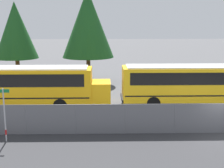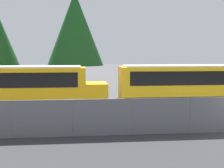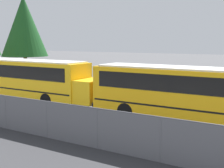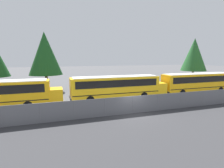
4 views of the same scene
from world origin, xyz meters
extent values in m
plane|color=#4C4C4F|center=(0.00, 0.00, 0.00)|extent=(200.00, 200.00, 0.00)
cube|color=#333335|center=(0.00, -6.00, 0.00)|extent=(118.95, 12.00, 0.01)
cube|color=#9EA0A5|center=(0.00, 0.00, 0.93)|extent=(84.95, 0.03, 1.86)
cube|color=slate|center=(0.00, -0.01, 0.93)|extent=(84.95, 0.01, 1.86)
cylinder|color=slate|center=(0.00, 0.00, 1.86)|extent=(84.95, 0.05, 0.05)
cylinder|color=slate|center=(-12.14, 0.00, 0.93)|extent=(0.07, 0.07, 1.86)
cylinder|color=slate|center=(-9.10, 0.00, 0.93)|extent=(0.07, 0.07, 1.86)
cylinder|color=slate|center=(-6.07, 0.00, 0.93)|extent=(0.07, 0.07, 1.86)
cylinder|color=slate|center=(-3.03, 0.00, 0.93)|extent=(0.07, 0.07, 1.86)
cylinder|color=slate|center=(0.00, 0.00, 0.93)|extent=(0.07, 0.07, 1.86)
cylinder|color=slate|center=(3.03, 0.00, 0.93)|extent=(0.07, 0.07, 1.86)
cylinder|color=slate|center=(6.07, 0.00, 0.93)|extent=(0.07, 0.07, 1.86)
cylinder|color=slate|center=(9.10, 0.00, 0.93)|extent=(0.07, 0.07, 1.86)
cylinder|color=slate|center=(12.14, 0.00, 0.93)|extent=(0.07, 0.07, 1.86)
cube|color=#EDA80F|center=(-7.62, 5.83, 1.33)|extent=(1.48, 2.28, 1.61)
cylinder|color=black|center=(-10.71, 6.95, 0.53)|extent=(1.06, 0.28, 1.06)
cylinder|color=black|center=(-10.71, 4.71, 0.53)|extent=(1.06, 0.28, 1.06)
cube|color=yellow|center=(0.30, 6.31, 1.87)|extent=(12.37, 2.48, 2.68)
cube|color=black|center=(0.30, 6.31, 2.46)|extent=(11.38, 2.52, 0.96)
cube|color=black|center=(0.30, 6.31, 1.12)|extent=(12.12, 2.51, 0.10)
cube|color=yellow|center=(7.23, 6.31, 1.33)|extent=(1.48, 2.28, 1.61)
cube|color=black|center=(-5.94, 6.31, 0.68)|extent=(0.12, 2.48, 0.24)
cube|color=silver|center=(0.30, 6.31, 3.25)|extent=(11.75, 2.23, 0.10)
cylinder|color=black|center=(4.13, 7.43, 0.53)|extent=(1.06, 0.28, 1.06)
cylinder|color=black|center=(4.13, 5.19, 0.53)|extent=(1.06, 0.28, 1.06)
cylinder|color=black|center=(-3.54, 7.43, 0.53)|extent=(1.06, 0.28, 1.06)
cylinder|color=black|center=(-3.54, 5.19, 0.53)|extent=(1.06, 0.28, 1.06)
cube|color=#EDA80F|center=(14.50, 6.31, 1.87)|extent=(12.37, 2.48, 2.68)
cube|color=black|center=(14.50, 6.31, 2.46)|extent=(11.38, 2.52, 0.96)
cube|color=black|center=(14.50, 6.31, 1.12)|extent=(12.12, 2.51, 0.10)
cube|color=black|center=(8.27, 6.31, 0.68)|extent=(0.12, 2.48, 0.24)
cube|color=silver|center=(14.50, 6.31, 3.25)|extent=(11.75, 2.23, 0.10)
cylinder|color=black|center=(18.34, 7.43, 0.53)|extent=(1.06, 0.28, 1.06)
cylinder|color=black|center=(18.34, 5.19, 0.53)|extent=(1.06, 0.28, 1.06)
cylinder|color=black|center=(10.67, 7.43, 0.53)|extent=(1.06, 0.28, 1.06)
cylinder|color=black|center=(10.67, 5.19, 0.53)|extent=(1.06, 0.28, 1.06)
cylinder|color=#51381E|center=(21.71, 15.15, 1.47)|extent=(0.44, 0.44, 2.93)
cone|color=#235B28|center=(21.71, 15.15, 6.48)|extent=(5.46, 5.46, 7.09)
cylinder|color=#51381E|center=(-9.12, 15.49, 1.47)|extent=(0.44, 0.44, 2.94)
cone|color=#194C1E|center=(-9.12, 15.49, 6.53)|extent=(5.52, 5.52, 7.17)
camera|label=1|loc=(-7.29, -18.20, 6.85)|focal=50.00mm
camera|label=2|loc=(-8.77, -15.43, 4.19)|focal=50.00mm
camera|label=3|loc=(19.81, -11.10, 4.82)|focal=50.00mm
camera|label=4|loc=(-7.63, -16.32, 5.91)|focal=28.00mm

